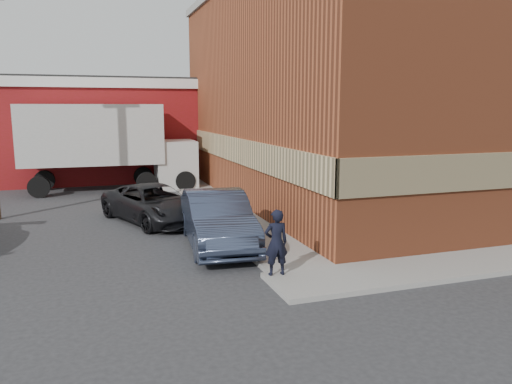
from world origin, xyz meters
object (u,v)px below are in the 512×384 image
object	(u,v)px
warehouse	(54,129)
man	(276,242)
brick_building	(384,92)
suv_a	(154,204)
sedan	(217,220)
box_truck	(110,141)

from	to	relation	value
warehouse	man	distance (m)	21.15
warehouse	man	bearing A→B (deg)	-74.02
brick_building	man	distance (m)	13.24
brick_building	man	bearing A→B (deg)	-133.24
warehouse	suv_a	bearing A→B (deg)	-73.70
warehouse	suv_a	xyz separation A→B (m)	(3.88, -13.26, -2.15)
warehouse	sedan	distance (m)	17.93
man	sedan	bearing A→B (deg)	-77.11
sedan	box_truck	xyz separation A→B (m)	(-2.39, 11.30, 1.60)
man	sedan	xyz separation A→B (m)	(-0.60, 3.21, -0.10)
sedan	suv_a	bearing A→B (deg)	114.22
sedan	warehouse	bearing A→B (deg)	111.91
suv_a	box_truck	xyz separation A→B (m)	(-1.07, 7.52, 1.74)
suv_a	brick_building	bearing A→B (deg)	-9.10
man	suv_a	world-z (taller)	man
brick_building	suv_a	distance (m)	11.57
man	box_truck	world-z (taller)	box_truck
man	suv_a	size ratio (longest dim) A/B	0.33
brick_building	suv_a	world-z (taller)	brick_building
man	suv_a	bearing A→B (deg)	-72.32
sedan	suv_a	distance (m)	4.00
brick_building	box_truck	size ratio (longest dim) A/B	2.14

